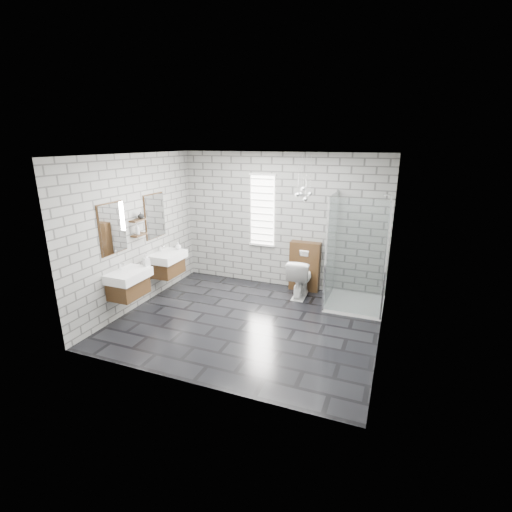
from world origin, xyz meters
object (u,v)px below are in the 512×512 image
Objects in this scene: toilet at (300,277)px; vanity_left at (127,276)px; cistern_panel at (305,266)px; shower_enclosure at (350,281)px; vanity_right at (166,257)px.

vanity_left is at bearing 36.64° from toilet.
vanity_left reaches higher than toilet.
cistern_panel is 1.09m from shower_enclosure.
vanity_right is 2.73m from cistern_panel.
vanity_left is 1.12m from vanity_right.
toilet is (2.45, 0.85, -0.38)m from vanity_right.
cistern_panel is 1.32× the size of toilet.
shower_enclosure is (3.41, 0.66, -0.25)m from vanity_right.
cistern_panel is at bearing -92.22° from toilet.
vanity_right reaches higher than toilet.
vanity_right is (0.00, 1.12, 0.00)m from vanity_left.
vanity_left is 3.17m from toilet.
vanity_right is at bearing -154.24° from cistern_panel.
vanity_left is 3.86m from shower_enclosure.
shower_enclosure is at bearing 166.96° from toilet.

